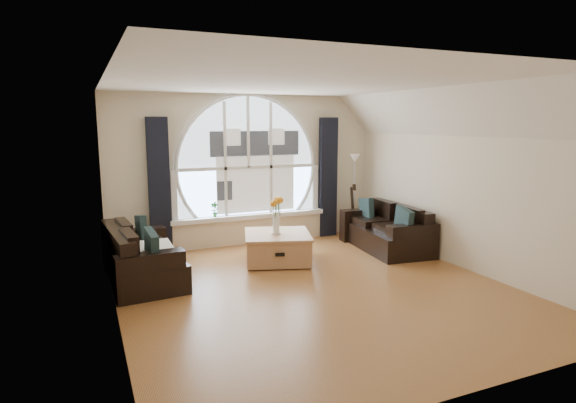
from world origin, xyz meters
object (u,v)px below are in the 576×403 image
object	(u,v)px
sofa_left	(143,253)
guitar	(351,211)
vase_flowers	(276,210)
sofa_right	(386,227)
floor_lamp	(354,195)
potted_plant	(215,209)
coffee_chest	(278,246)

from	to	relation	value
sofa_left	guitar	size ratio (longest dim) A/B	1.62
sofa_left	vase_flowers	bearing A→B (deg)	-2.14
sofa_right	floor_lamp	world-z (taller)	floor_lamp
sofa_right	potted_plant	xyz separation A→B (m)	(-2.70, 1.35, 0.28)
guitar	potted_plant	distance (m)	2.60
sofa_left	guitar	world-z (taller)	guitar
coffee_chest	vase_flowers	distance (m)	0.60
coffee_chest	floor_lamp	xyz separation A→B (m)	(2.07, 1.09, 0.55)
sofa_left	coffee_chest	world-z (taller)	sofa_left
sofa_right	vase_flowers	bearing A→B (deg)	-175.31
sofa_left	coffee_chest	size ratio (longest dim) A/B	1.68
sofa_right	floor_lamp	size ratio (longest dim) A/B	1.07
vase_flowers	guitar	size ratio (longest dim) A/B	0.66
sofa_right	vase_flowers	distance (m)	2.10
vase_flowers	floor_lamp	xyz separation A→B (m)	(2.10, 1.11, -0.05)
vase_flowers	sofa_right	bearing A→B (deg)	-1.50
coffee_chest	vase_flowers	xyz separation A→B (m)	(-0.03, -0.02, 0.60)
sofa_right	guitar	xyz separation A→B (m)	(-0.13, 0.97, 0.13)
sofa_left	floor_lamp	bearing A→B (deg)	11.19
sofa_left	floor_lamp	world-z (taller)	floor_lamp
vase_flowers	guitar	world-z (taller)	vase_flowers
coffee_chest	floor_lamp	distance (m)	2.40
floor_lamp	guitar	world-z (taller)	floor_lamp
sofa_right	vase_flowers	world-z (taller)	vase_flowers
sofa_right	potted_plant	world-z (taller)	potted_plant
sofa_right	sofa_left	bearing A→B (deg)	-173.09
floor_lamp	potted_plant	xyz separation A→B (m)	(-2.75, 0.18, -0.12)
sofa_left	coffee_chest	bearing A→B (deg)	-1.73
potted_plant	vase_flowers	bearing A→B (deg)	-63.24
sofa_right	coffee_chest	distance (m)	2.03
vase_flowers	floor_lamp	distance (m)	2.37
floor_lamp	guitar	size ratio (longest dim) A/B	1.51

